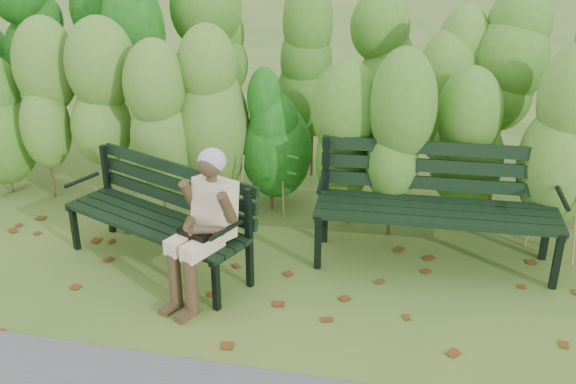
# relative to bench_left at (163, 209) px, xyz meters

# --- Properties ---
(ground) EXTENTS (80.00, 80.00, 0.00)m
(ground) POSITION_rel_bench_left_xyz_m (1.07, -0.29, -0.51)
(ground) COLOR #315D1F
(hedge_band) EXTENTS (11.04, 1.67, 2.42)m
(hedge_band) POSITION_rel_bench_left_xyz_m (1.07, 1.57, 0.74)
(hedge_band) COLOR #47381E
(hedge_band) RESTS_ON ground
(leaf_litter) EXTENTS (6.00, 2.13, 0.01)m
(leaf_litter) POSITION_rel_bench_left_xyz_m (1.32, -0.26, -0.51)
(leaf_litter) COLOR #593112
(leaf_litter) RESTS_ON ground
(bench_left) EXTENTS (1.83, 1.20, 0.87)m
(bench_left) POSITION_rel_bench_left_xyz_m (0.00, 0.00, 0.00)
(bench_left) COLOR black
(bench_left) RESTS_ON ground
(bench_right) EXTENTS (2.06, 0.76, 1.01)m
(bench_right) POSITION_rel_bench_left_xyz_m (2.25, 0.59, 0.08)
(bench_right) COLOR black
(bench_right) RESTS_ON ground
(seated_woman) EXTENTS (0.56, 0.74, 1.21)m
(seated_woman) POSITION_rel_bench_left_xyz_m (0.52, -0.41, 0.18)
(seated_woman) COLOR beige
(seated_woman) RESTS_ON ground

